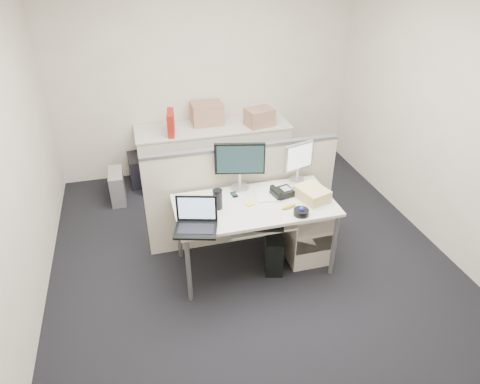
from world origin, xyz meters
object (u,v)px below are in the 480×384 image
object	(u,v)px
monitor_main	(240,166)
desk	(255,210)
laptop	(195,218)
desk_phone	(282,192)

from	to	relation	value
monitor_main	desk	bearing A→B (deg)	-66.05
desk	monitor_main	xyz separation A→B (m)	(-0.06, 0.32, 0.31)
desk	monitor_main	bearing A→B (deg)	100.91
monitor_main	laptop	bearing A→B (deg)	-119.23
laptop	monitor_main	bearing A→B (deg)	63.57
desk	laptop	world-z (taller)	laptop
desk_phone	desk	bearing A→B (deg)	-176.59
desk	desk_phone	xyz separation A→B (m)	(0.30, 0.08, 0.10)
monitor_main	laptop	size ratio (longest dim) A/B	1.36
monitor_main	desk_phone	xyz separation A→B (m)	(0.36, -0.24, -0.21)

